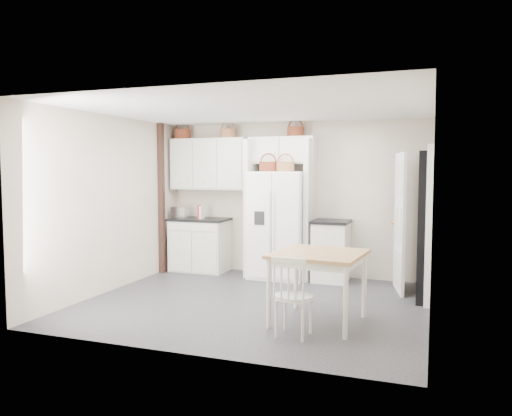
% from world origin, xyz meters
% --- Properties ---
extents(floor, '(4.50, 4.50, 0.00)m').
position_xyz_m(floor, '(0.00, 0.00, 0.00)').
color(floor, '#25242B').
rests_on(floor, ground).
extents(ceiling, '(4.50, 4.50, 0.00)m').
position_xyz_m(ceiling, '(0.00, 0.00, 2.60)').
color(ceiling, white).
rests_on(ceiling, wall_back).
extents(wall_back, '(4.50, 0.00, 4.50)m').
position_xyz_m(wall_back, '(0.00, 2.00, 1.30)').
color(wall_back, beige).
rests_on(wall_back, floor).
extents(wall_left, '(0.00, 4.00, 4.00)m').
position_xyz_m(wall_left, '(-2.25, 0.00, 1.30)').
color(wall_left, beige).
rests_on(wall_left, floor).
extents(wall_right, '(0.00, 4.00, 4.00)m').
position_xyz_m(wall_right, '(2.25, 0.00, 1.30)').
color(wall_right, beige).
rests_on(wall_right, floor).
extents(refrigerator, '(0.91, 0.74, 1.77)m').
position_xyz_m(refrigerator, '(-0.15, 1.64, 0.89)').
color(refrigerator, white).
rests_on(refrigerator, floor).
extents(base_cab_left, '(0.97, 0.61, 0.90)m').
position_xyz_m(base_cab_left, '(-1.64, 1.70, 0.45)').
color(base_cab_left, silver).
rests_on(base_cab_left, floor).
extents(base_cab_right, '(0.54, 0.64, 0.94)m').
position_xyz_m(base_cab_right, '(0.72, 1.70, 0.47)').
color(base_cab_right, silver).
rests_on(base_cab_right, floor).
extents(dining_table, '(1.09, 1.09, 0.84)m').
position_xyz_m(dining_table, '(1.01, -0.56, 0.42)').
color(dining_table, '#A66D3D').
rests_on(dining_table, floor).
extents(windsor_chair, '(0.45, 0.41, 0.87)m').
position_xyz_m(windsor_chair, '(0.86, -1.13, 0.43)').
color(windsor_chair, silver).
rests_on(windsor_chair, floor).
extents(counter_left, '(1.01, 0.66, 0.04)m').
position_xyz_m(counter_left, '(-1.64, 1.70, 0.92)').
color(counter_left, black).
rests_on(counter_left, base_cab_left).
extents(counter_right, '(0.58, 0.69, 0.04)m').
position_xyz_m(counter_right, '(0.72, 1.70, 0.97)').
color(counter_right, black).
rests_on(counter_right, base_cab_right).
extents(toaster, '(0.28, 0.17, 0.19)m').
position_xyz_m(toaster, '(-2.02, 1.67, 1.04)').
color(toaster, silver).
rests_on(toaster, counter_left).
extents(cookbook_red, '(0.07, 0.16, 0.24)m').
position_xyz_m(cookbook_red, '(-1.61, 1.62, 1.06)').
color(cookbook_red, maroon).
rests_on(cookbook_red, counter_left).
extents(cookbook_cream, '(0.03, 0.15, 0.23)m').
position_xyz_m(cookbook_cream, '(-1.56, 1.62, 1.06)').
color(cookbook_cream, white).
rests_on(cookbook_cream, counter_left).
extents(basket_upper_a, '(0.30, 0.30, 0.17)m').
position_xyz_m(basket_upper_a, '(-2.03, 1.83, 2.44)').
color(basket_upper_a, '#521711').
rests_on(basket_upper_a, upper_cabinet).
extents(basket_upper_c, '(0.28, 0.28, 0.16)m').
position_xyz_m(basket_upper_c, '(-1.14, 1.83, 2.43)').
color(basket_upper_c, brown).
rests_on(basket_upper_c, upper_cabinet).
extents(basket_bridge_b, '(0.28, 0.28, 0.16)m').
position_xyz_m(basket_bridge_b, '(0.07, 1.83, 2.43)').
color(basket_bridge_b, '#521711').
rests_on(basket_bridge_b, bridge_cabinet).
extents(basket_fridge_a, '(0.30, 0.30, 0.16)m').
position_xyz_m(basket_fridge_a, '(-0.31, 1.54, 1.85)').
color(basket_fridge_a, '#521711').
rests_on(basket_fridge_a, refrigerator).
extents(basket_fridge_b, '(0.29, 0.29, 0.16)m').
position_xyz_m(basket_fridge_b, '(-0.02, 1.54, 1.85)').
color(basket_fridge_b, brown).
rests_on(basket_fridge_b, refrigerator).
extents(upper_cabinet, '(1.40, 0.34, 0.90)m').
position_xyz_m(upper_cabinet, '(-1.50, 1.83, 1.90)').
color(upper_cabinet, silver).
rests_on(upper_cabinet, wall_back).
extents(bridge_cabinet, '(1.12, 0.34, 0.45)m').
position_xyz_m(bridge_cabinet, '(-0.15, 1.83, 2.12)').
color(bridge_cabinet, silver).
rests_on(bridge_cabinet, wall_back).
extents(fridge_panel_left, '(0.08, 0.60, 2.30)m').
position_xyz_m(fridge_panel_left, '(-0.66, 1.70, 1.15)').
color(fridge_panel_left, silver).
rests_on(fridge_panel_left, floor).
extents(fridge_panel_right, '(0.08, 0.60, 2.30)m').
position_xyz_m(fridge_panel_right, '(0.36, 1.70, 1.15)').
color(fridge_panel_right, silver).
rests_on(fridge_panel_right, floor).
extents(trim_post, '(0.09, 0.09, 2.60)m').
position_xyz_m(trim_post, '(-2.20, 1.35, 1.30)').
color(trim_post, black).
rests_on(trim_post, floor).
extents(doorway_void, '(0.18, 0.85, 2.05)m').
position_xyz_m(doorway_void, '(2.16, 1.00, 1.02)').
color(doorway_void, black).
rests_on(doorway_void, floor).
extents(door_slab, '(0.21, 0.79, 2.05)m').
position_xyz_m(door_slab, '(1.80, 1.33, 1.02)').
color(door_slab, white).
rests_on(door_slab, floor).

